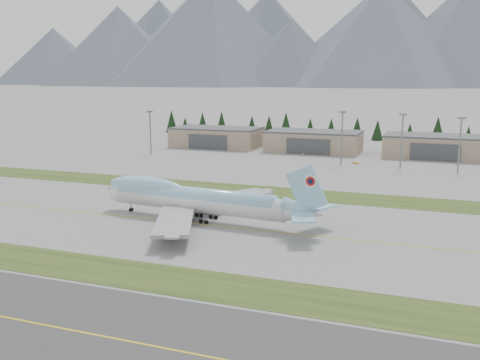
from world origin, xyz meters
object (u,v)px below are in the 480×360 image
at_px(boeing_747_freighter, 196,199).
at_px(service_vehicle_b, 356,164).
at_px(hangar_center, 314,141).
at_px(service_vehicle_a, 303,155).
at_px(hangar_left, 217,137).
at_px(hangar_right, 435,146).

relative_size(boeing_747_freighter, service_vehicle_b, 21.25).
xyz_separation_m(hangar_center, service_vehicle_b, (26.84, -34.10, -5.39)).
xyz_separation_m(hangar_center, service_vehicle_a, (-1.57, -16.48, -5.39)).
bearing_deg(hangar_left, hangar_right, 0.00).
relative_size(boeing_747_freighter, hangar_center, 1.39).
height_order(boeing_747_freighter, hangar_right, boeing_747_freighter).
height_order(hangar_center, service_vehicle_a, hangar_center).
bearing_deg(hangar_left, hangar_center, 0.00).
height_order(hangar_center, service_vehicle_b, hangar_center).
distance_m(boeing_747_freighter, service_vehicle_a, 129.75).
height_order(hangar_left, hangar_center, same).
xyz_separation_m(hangar_center, hangar_right, (60.00, 0.00, 0.00)).
distance_m(hangar_center, hangar_right, 60.00).
height_order(hangar_center, hangar_right, same).
bearing_deg(service_vehicle_b, boeing_747_freighter, -160.59).
xyz_separation_m(hangar_right, service_vehicle_a, (-61.57, -16.48, -5.39)).
xyz_separation_m(hangar_left, hangar_center, (55.00, 0.00, 0.00)).
bearing_deg(boeing_747_freighter, service_vehicle_b, 81.80).
bearing_deg(service_vehicle_a, hangar_left, 166.82).
relative_size(boeing_747_freighter, service_vehicle_a, 21.12).
relative_size(hangar_left, hangar_right, 1.00).
bearing_deg(hangar_right, hangar_left, 180.00).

